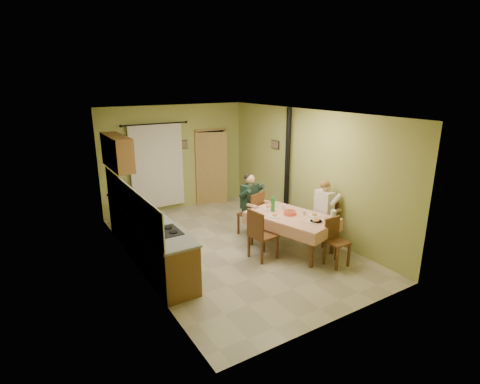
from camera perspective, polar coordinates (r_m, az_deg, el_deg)
floor at (r=8.07m, az=-1.15°, el=-8.29°), size 4.00×6.00×0.01m
room_shell at (r=7.48m, az=-1.23°, el=4.44°), size 4.04×6.04×2.82m
kitchen_run at (r=7.58m, az=-13.99°, el=-6.52°), size 0.64×3.64×1.56m
upper_cabinets at (r=8.35m, az=-18.24°, el=5.81°), size 0.35×1.40×0.70m
curtain at (r=9.97m, az=-12.49°, el=3.87°), size 1.70×0.07×2.22m
doorway at (r=10.62m, az=-4.33°, el=3.83°), size 0.96×0.34×2.15m
dining_table at (r=7.86m, az=7.77°, el=-6.11°), size 1.50×1.99×0.76m
tableware at (r=7.68m, az=8.63°, el=-3.22°), size 0.98×1.50×0.33m
chair_far at (r=8.58m, az=1.69°, el=-4.61°), size 0.56×0.56×1.02m
chair_near at (r=7.42m, az=14.46°, el=-8.72°), size 0.38×0.38×0.93m
chair_right at (r=8.33m, az=12.68°, el=-5.72°), size 0.40×0.40×0.95m
chair_left at (r=7.48m, az=3.43°, el=-7.96°), size 0.51×0.51×1.02m
man_far at (r=8.39m, az=1.64°, el=-0.85°), size 0.64×0.56×1.39m
man_right at (r=8.12m, az=12.88°, el=-1.89°), size 0.47×0.58×1.39m
stove_flue at (r=9.21m, az=7.13°, el=1.56°), size 0.24×0.24×2.80m
picture_back at (r=10.22m, az=-8.54°, el=7.18°), size 0.19×0.03×0.23m
picture_right at (r=9.54m, az=5.38°, el=7.22°), size 0.03×0.31×0.21m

